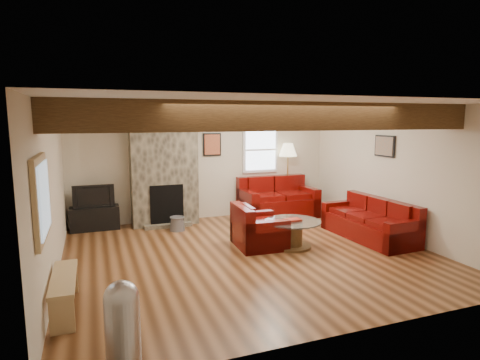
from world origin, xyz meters
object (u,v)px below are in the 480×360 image
object	(u,v)px
floor_lamp	(288,154)
television	(94,196)
coffee_table	(292,234)
loveseat	(278,197)
sofa_three	(369,219)
armchair_red	(259,226)
tv_cabinet	(95,218)

from	to	relation	value
floor_lamp	television	bearing A→B (deg)	179.60
television	coffee_table	bearing A→B (deg)	-36.86
loveseat	coffee_table	size ratio (longest dim) A/B	1.73
sofa_three	armchair_red	xyz separation A→B (m)	(-2.17, 0.28, 0.00)
armchair_red	coffee_table	xyz separation A→B (m)	(0.53, -0.28, -0.13)
loveseat	coffee_table	world-z (taller)	loveseat
armchair_red	television	xyz separation A→B (m)	(-2.76, 2.19, 0.34)
armchair_red	coffee_table	world-z (taller)	armchair_red
loveseat	floor_lamp	xyz separation A→B (m)	(0.38, 0.27, 0.99)
sofa_three	loveseat	bearing A→B (deg)	-160.62
television	armchair_red	bearing A→B (deg)	-38.39
tv_cabinet	television	distance (m)	0.48
armchair_red	floor_lamp	distance (m)	2.93
loveseat	coffee_table	distance (m)	2.31
coffee_table	television	size ratio (longest dim) A/B	1.24
tv_cabinet	floor_lamp	distance (m)	4.59
coffee_table	tv_cabinet	bearing A→B (deg)	143.14
coffee_table	loveseat	bearing A→B (deg)	70.72
armchair_red	television	world-z (taller)	television
sofa_three	coffee_table	size ratio (longest dim) A/B	1.96
floor_lamp	loveseat	bearing A→B (deg)	-144.45
sofa_three	armchair_red	bearing A→B (deg)	-100.09
loveseat	television	bearing A→B (deg)	175.75
sofa_three	loveseat	size ratio (longest dim) A/B	1.13
loveseat	floor_lamp	world-z (taller)	floor_lamp
coffee_table	tv_cabinet	size ratio (longest dim) A/B	1.03
armchair_red	coffee_table	distance (m)	0.61
tv_cabinet	television	size ratio (longest dim) A/B	1.20
sofa_three	tv_cabinet	xyz separation A→B (m)	(-4.93, 2.47, -0.14)
loveseat	tv_cabinet	xyz separation A→B (m)	(-4.05, 0.30, -0.22)
sofa_three	television	size ratio (longest dim) A/B	2.42
coffee_table	tv_cabinet	xyz separation A→B (m)	(-3.29, 2.47, -0.00)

